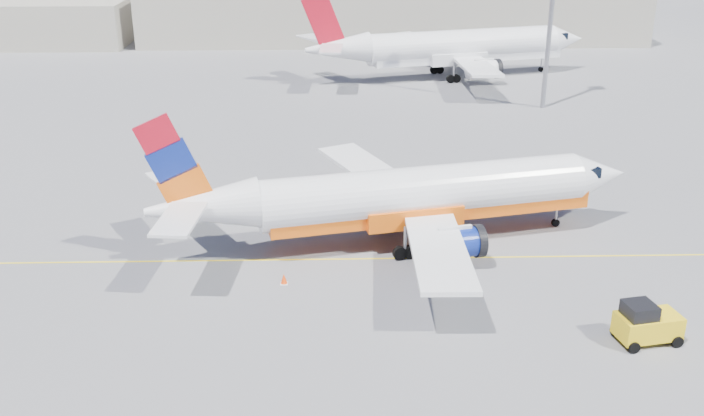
{
  "coord_description": "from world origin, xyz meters",
  "views": [
    {
      "loc": [
        -3.84,
        -38.27,
        19.97
      ],
      "look_at": [
        -2.71,
        2.31,
        3.5
      ],
      "focal_mm": 40.0,
      "sensor_mm": 36.0,
      "label": 1
    }
  ],
  "objects_px": {
    "traffic_cone": "(284,279)",
    "main_jet": "(408,196)",
    "gse_tug": "(646,323)",
    "second_jet": "(454,48)"
  },
  "relations": [
    {
      "from": "second_jet",
      "to": "main_jet",
      "type": "bearing_deg",
      "value": -116.57
    },
    {
      "from": "main_jet",
      "to": "traffic_cone",
      "type": "relative_size",
      "value": 50.86
    },
    {
      "from": "traffic_cone",
      "to": "main_jet",
      "type": "bearing_deg",
      "value": 35.84
    },
    {
      "from": "main_jet",
      "to": "gse_tug",
      "type": "xyz_separation_m",
      "value": [
        10.24,
        -11.63,
        -2.06
      ]
    },
    {
      "from": "gse_tug",
      "to": "second_jet",
      "type": "bearing_deg",
      "value": 79.74
    },
    {
      "from": "second_jet",
      "to": "gse_tug",
      "type": "xyz_separation_m",
      "value": [
        0.75,
        -56.99,
        -2.46
      ]
    },
    {
      "from": "main_jet",
      "to": "second_jet",
      "type": "height_order",
      "value": "second_jet"
    },
    {
      "from": "gse_tug",
      "to": "traffic_cone",
      "type": "xyz_separation_m",
      "value": [
        -17.48,
        6.4,
        -0.7
      ]
    },
    {
      "from": "main_jet",
      "to": "second_jet",
      "type": "distance_m",
      "value": 46.34
    },
    {
      "from": "main_jet",
      "to": "second_jet",
      "type": "relative_size",
      "value": 0.88
    }
  ]
}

